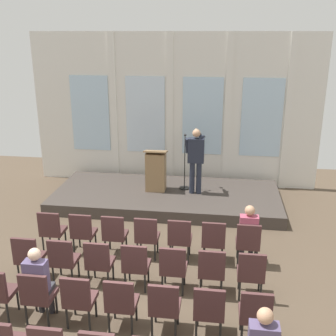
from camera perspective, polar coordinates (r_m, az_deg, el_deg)
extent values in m
plane|color=brown|center=(7.18, -5.84, -20.06)|extent=(16.67, 16.67, 0.00)
cube|color=silver|center=(12.14, 0.83, 7.92)|extent=(8.42, 0.10, 4.45)
cube|color=silver|center=(12.65, -10.73, 7.45)|extent=(1.15, 0.04, 2.25)
cube|color=silver|center=(12.43, -7.54, 8.02)|extent=(0.20, 0.08, 4.45)
cube|color=silver|center=(12.23, -3.15, 7.37)|extent=(1.15, 0.04, 2.25)
cube|color=silver|center=(12.10, 0.25, 7.89)|extent=(0.20, 0.08, 4.45)
cube|color=silver|center=(12.03, 4.81, 7.14)|extent=(1.15, 0.04, 2.25)
cube|color=silver|center=(12.00, 8.32, 7.61)|extent=(0.20, 0.08, 4.45)
cube|color=silver|center=(12.07, 12.87, 6.78)|extent=(1.15, 0.04, 2.25)
cube|color=silver|center=(12.14, 16.34, 7.18)|extent=(0.20, 0.08, 4.45)
cube|color=#3F3833|center=(11.21, -0.20, -4.05)|extent=(6.05, 2.60, 0.31)
cylinder|color=#232838|center=(10.94, 3.36, -1.35)|extent=(0.14, 0.14, 0.87)
cylinder|color=#232838|center=(10.93, 4.30, -1.39)|extent=(0.14, 0.14, 0.87)
cube|color=#232838|center=(10.70, 3.91, 2.44)|extent=(0.42, 0.22, 0.65)
cube|color=#B28C19|center=(10.79, 3.97, 3.01)|extent=(0.06, 0.01, 0.39)
sphere|color=tan|center=(10.59, 3.97, 4.85)|extent=(0.21, 0.21, 0.21)
cylinder|color=#232838|center=(10.76, 2.68, 3.14)|extent=(0.09, 0.28, 0.45)
cylinder|color=#232838|center=(10.73, 4.75, 4.31)|extent=(0.15, 0.36, 0.15)
cylinder|color=#232838|center=(10.85, 4.47, 4.62)|extent=(0.11, 0.34, 0.15)
sphere|color=tan|center=(11.10, 3.94, 5.24)|extent=(0.10, 0.10, 0.10)
cylinder|color=black|center=(11.37, 2.29, -2.79)|extent=(0.28, 0.28, 0.03)
cylinder|color=black|center=(11.12, 2.34, 0.76)|extent=(0.02, 0.02, 1.45)
sphere|color=#262626|center=(10.91, 2.39, 4.59)|extent=(0.07, 0.07, 0.07)
cube|color=#93724C|center=(11.10, -1.70, -0.52)|extent=(0.52, 0.40, 1.05)
cube|color=#93724C|center=(10.95, -1.71, 2.31)|extent=(0.60, 0.48, 0.14)
cylinder|color=black|center=(9.29, -14.04, -9.39)|extent=(0.04, 0.04, 0.40)
cylinder|color=black|center=(9.42, -16.11, -9.16)|extent=(0.04, 0.04, 0.40)
cylinder|color=black|center=(9.02, -14.83, -10.37)|extent=(0.04, 0.04, 0.40)
cylinder|color=black|center=(9.15, -16.95, -10.11)|extent=(0.04, 0.04, 0.40)
cube|color=#4C2D2D|center=(9.11, -15.61, -8.42)|extent=(0.46, 0.44, 0.08)
cube|color=#4C2D2D|center=(8.84, -16.24, -7.40)|extent=(0.46, 0.06, 0.46)
cylinder|color=black|center=(9.08, -10.02, -9.80)|extent=(0.04, 0.04, 0.40)
cylinder|color=black|center=(9.19, -12.19, -9.58)|extent=(0.04, 0.04, 0.40)
cylinder|color=black|center=(8.79, -10.69, -10.83)|extent=(0.04, 0.04, 0.40)
cylinder|color=black|center=(8.91, -12.93, -10.59)|extent=(0.04, 0.04, 0.40)
cube|color=#4C2D2D|center=(8.88, -11.56, -8.83)|extent=(0.46, 0.44, 0.08)
cube|color=#4C2D2D|center=(8.60, -12.08, -7.80)|extent=(0.46, 0.06, 0.46)
cylinder|color=black|center=(8.91, -5.81, -10.17)|extent=(0.04, 0.04, 0.40)
cylinder|color=black|center=(8.99, -8.08, -9.98)|extent=(0.04, 0.04, 0.40)
cylinder|color=black|center=(8.62, -6.34, -11.24)|extent=(0.04, 0.04, 0.40)
cylinder|color=black|center=(8.71, -8.68, -11.03)|extent=(0.04, 0.04, 0.40)
cube|color=#4C2D2D|center=(8.69, -7.29, -9.22)|extent=(0.46, 0.44, 0.08)
cube|color=#4C2D2D|center=(8.40, -7.70, -8.18)|extent=(0.46, 0.06, 0.46)
cylinder|color=black|center=(8.79, -1.46, -10.51)|extent=(0.04, 0.04, 0.40)
cylinder|color=black|center=(8.84, -3.80, -10.34)|extent=(0.04, 0.04, 0.40)
cylinder|color=black|center=(8.49, -1.83, -11.61)|extent=(0.04, 0.04, 0.40)
cylinder|color=black|center=(8.55, -4.25, -11.42)|extent=(0.04, 0.04, 0.40)
cube|color=#4C2D2D|center=(8.55, -2.86, -9.56)|extent=(0.46, 0.44, 0.08)
cube|color=#4C2D2D|center=(8.26, -3.13, -8.53)|extent=(0.46, 0.06, 0.46)
cylinder|color=black|center=(8.72, 3.00, -10.79)|extent=(0.04, 0.04, 0.40)
cylinder|color=black|center=(8.75, 0.61, -10.64)|extent=(0.04, 0.04, 0.40)
cylinder|color=black|center=(8.42, 2.80, -11.91)|extent=(0.04, 0.04, 0.40)
cylinder|color=black|center=(8.45, 0.32, -11.76)|extent=(0.04, 0.04, 0.40)
cube|color=#4C2D2D|center=(8.47, 1.70, -9.86)|extent=(0.46, 0.44, 0.08)
cube|color=#4C2D2D|center=(8.17, 1.57, -8.82)|extent=(0.46, 0.06, 0.46)
cylinder|color=black|center=(8.70, 7.52, -11.00)|extent=(0.04, 0.04, 0.40)
cylinder|color=black|center=(8.70, 5.10, -10.89)|extent=(0.04, 0.04, 0.40)
cylinder|color=black|center=(8.40, 7.49, -12.14)|extent=(0.04, 0.04, 0.40)
cylinder|color=black|center=(8.41, 4.98, -12.03)|extent=(0.04, 0.04, 0.40)
cube|color=#4C2D2D|center=(8.43, 6.33, -10.10)|extent=(0.46, 0.44, 0.08)
cube|color=#4C2D2D|center=(8.14, 6.36, -9.07)|extent=(0.46, 0.06, 0.46)
cylinder|color=black|center=(8.73, 12.03, -11.15)|extent=(0.04, 0.04, 0.40)
cylinder|color=black|center=(8.71, 9.62, -11.08)|extent=(0.04, 0.04, 0.40)
cylinder|color=black|center=(8.44, 12.18, -12.29)|extent=(0.04, 0.04, 0.40)
cylinder|color=black|center=(8.41, 9.68, -12.22)|extent=(0.04, 0.04, 0.40)
cube|color=#4C2D2D|center=(8.45, 10.98, -10.27)|extent=(0.46, 0.44, 0.08)
cube|color=#4C2D2D|center=(8.16, 11.16, -9.25)|extent=(0.46, 0.06, 0.46)
cylinder|color=#2D2D33|center=(8.71, 10.23, -10.95)|extent=(0.10, 0.10, 0.44)
cylinder|color=#2D2D33|center=(8.72, 11.43, -10.99)|extent=(0.10, 0.10, 0.44)
cube|color=#2D2D33|center=(8.48, 10.98, -9.72)|extent=(0.34, 0.36, 0.12)
cube|color=#B24C66|center=(8.24, 11.15, -8.16)|extent=(0.36, 0.20, 0.51)
sphere|color=tan|center=(8.10, 11.30, -5.81)|extent=(0.20, 0.20, 0.20)
cylinder|color=black|center=(8.43, -16.74, -12.73)|extent=(0.04, 0.04, 0.40)
cylinder|color=black|center=(8.58, -18.99, -12.40)|extent=(0.04, 0.04, 0.40)
cylinder|color=black|center=(8.17, -17.72, -13.91)|extent=(0.04, 0.04, 0.40)
cylinder|color=black|center=(8.32, -20.03, -13.54)|extent=(0.04, 0.04, 0.40)
cube|color=#4C2D2D|center=(8.26, -18.55, -11.71)|extent=(0.46, 0.44, 0.08)
cube|color=#4C2D2D|center=(7.98, -19.34, -10.69)|extent=(0.46, 0.06, 0.46)
cylinder|color=black|center=(8.19, -12.32, -13.31)|extent=(0.04, 0.04, 0.40)
cylinder|color=black|center=(8.32, -14.72, -13.00)|extent=(0.04, 0.04, 0.40)
cylinder|color=black|center=(7.93, -13.16, -14.57)|extent=(0.04, 0.04, 0.40)
cylinder|color=black|center=(8.05, -15.64, -14.22)|extent=(0.04, 0.04, 0.40)
cube|color=#4C2D2D|center=(8.00, -14.10, -12.31)|extent=(0.46, 0.44, 0.08)
cube|color=#4C2D2D|center=(7.71, -14.77, -11.28)|extent=(0.46, 0.06, 0.46)
cylinder|color=black|center=(8.01, -7.64, -13.84)|extent=(0.04, 0.04, 0.40)
cylinder|color=black|center=(8.10, -10.17, -13.56)|extent=(0.04, 0.04, 0.40)
cylinder|color=black|center=(7.73, -8.31, -15.16)|extent=(0.04, 0.04, 0.40)
cylinder|color=black|center=(7.83, -10.93, -14.85)|extent=(0.04, 0.04, 0.40)
cube|color=#4C2D2D|center=(7.79, -9.36, -12.86)|extent=(0.46, 0.44, 0.08)
cube|color=#4C2D2D|center=(7.50, -9.89, -11.84)|extent=(0.46, 0.06, 0.46)
cylinder|color=black|center=(7.87, -2.74, -14.30)|extent=(0.04, 0.04, 0.40)
cylinder|color=black|center=(7.94, -5.38, -14.06)|extent=(0.04, 0.04, 0.40)
cylinder|color=black|center=(7.59, -3.22, -15.67)|extent=(0.04, 0.04, 0.40)
cylinder|color=black|center=(7.66, -5.96, -15.41)|extent=(0.04, 0.04, 0.40)
cube|color=#4C2D2D|center=(7.63, -4.37, -13.35)|extent=(0.46, 0.44, 0.08)
cube|color=#4C2D2D|center=(7.34, -4.74, -12.33)|extent=(0.46, 0.06, 0.46)
cylinder|color=black|center=(7.79, 2.30, -14.66)|extent=(0.04, 0.04, 0.40)
cylinder|color=black|center=(7.83, -0.40, -14.48)|extent=(0.04, 0.04, 0.40)
cylinder|color=black|center=(7.51, 2.04, -16.08)|extent=(0.04, 0.04, 0.40)
cylinder|color=black|center=(7.55, -0.78, -15.88)|extent=(0.04, 0.04, 0.40)
cube|color=#4C2D2D|center=(7.54, 0.80, -13.75)|extent=(0.46, 0.44, 0.08)
cube|color=#4C2D2D|center=(7.23, 0.62, -12.74)|extent=(0.46, 0.06, 0.46)
cylinder|color=black|center=(7.77, 7.43, -14.92)|extent=(0.04, 0.04, 0.40)
cylinder|color=black|center=(7.78, 4.69, -14.80)|extent=(0.04, 0.04, 0.40)
cylinder|color=black|center=(7.49, 7.40, -16.35)|extent=(0.04, 0.04, 0.40)
cylinder|color=black|center=(7.49, 4.54, -16.22)|extent=(0.04, 0.04, 0.40)
cube|color=#4C2D2D|center=(7.50, 6.08, -14.05)|extent=(0.46, 0.44, 0.08)
cube|color=#4C2D2D|center=(7.20, 6.10, -13.05)|extent=(0.46, 0.06, 0.46)
cylinder|color=black|center=(7.81, 12.56, -15.07)|extent=(0.04, 0.04, 0.40)
cylinder|color=black|center=(7.78, 9.83, -15.01)|extent=(0.04, 0.04, 0.40)
cylinder|color=black|center=(7.53, 12.75, -16.49)|extent=(0.04, 0.04, 0.40)
cylinder|color=black|center=(7.50, 9.90, -16.44)|extent=(0.04, 0.04, 0.40)
cube|color=#4C2D2D|center=(7.52, 11.38, -14.23)|extent=(0.46, 0.44, 0.08)
cube|color=#4C2D2D|center=(7.22, 11.60, -13.24)|extent=(0.46, 0.06, 0.46)
cylinder|color=black|center=(7.63, -20.14, -16.75)|extent=(0.04, 0.04, 0.40)
cylinder|color=black|center=(7.39, -21.38, -18.18)|extent=(0.04, 0.04, 0.40)
cube|color=#4C2D2D|center=(7.46, -22.23, -15.70)|extent=(0.46, 0.44, 0.08)
cylinder|color=black|center=(7.37, -15.25, -17.61)|extent=(0.04, 0.04, 0.40)
cylinder|color=black|center=(7.50, -17.91, -17.16)|extent=(0.04, 0.04, 0.40)
cylinder|color=black|center=(7.12, -16.34, -19.15)|extent=(0.04, 0.04, 0.40)
cylinder|color=black|center=(7.26, -19.09, -18.64)|extent=(0.04, 0.04, 0.40)
cube|color=#4C2D2D|center=(7.17, -17.34, -16.58)|extent=(0.46, 0.44, 0.08)
cube|color=#4C2D2D|center=(6.88, -18.23, -15.60)|extent=(0.46, 0.06, 0.46)
cylinder|color=#2D2D33|center=(7.46, -17.24, -17.10)|extent=(0.10, 0.10, 0.44)
cylinder|color=#2D2D33|center=(7.39, -15.91, -17.33)|extent=(0.10, 0.10, 0.44)
cube|color=#2D2D33|center=(7.18, -17.18, -15.93)|extent=(0.34, 0.36, 0.12)
cube|color=#594C72|center=(6.92, -17.83, -14.15)|extent=(0.36, 0.20, 0.54)
sphere|color=beige|center=(6.74, -18.08, -11.33)|extent=(0.20, 0.20, 0.20)
cylinder|color=black|center=(7.16, -9.99, -18.38)|extent=(0.04, 0.04, 0.40)
cylinder|color=black|center=(7.26, -12.84, -17.98)|extent=(0.04, 0.04, 0.40)
cylinder|color=black|center=(6.90, -10.88, -20.03)|extent=(0.04, 0.04, 0.40)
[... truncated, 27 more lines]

